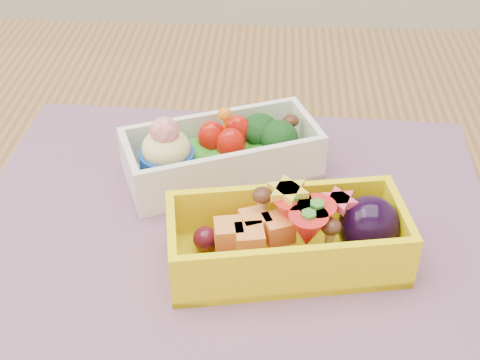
# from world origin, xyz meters

# --- Properties ---
(table) EXTENTS (1.20, 0.80, 0.75)m
(table) POSITION_xyz_m (0.00, 0.00, 0.65)
(table) COLOR brown
(table) RESTS_ON ground
(placemat) EXTENTS (0.47, 0.37, 0.00)m
(placemat) POSITION_xyz_m (0.05, -0.02, 0.75)
(placemat) COLOR gray
(placemat) RESTS_ON table
(bento_white) EXTENTS (0.20, 0.14, 0.08)m
(bento_white) POSITION_xyz_m (0.03, 0.04, 0.78)
(bento_white) COLOR white
(bento_white) RESTS_ON placemat
(bento_yellow) EXTENTS (0.20, 0.11, 0.06)m
(bento_yellow) POSITION_xyz_m (0.10, -0.07, 0.78)
(bento_yellow) COLOR yellow
(bento_yellow) RESTS_ON placemat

